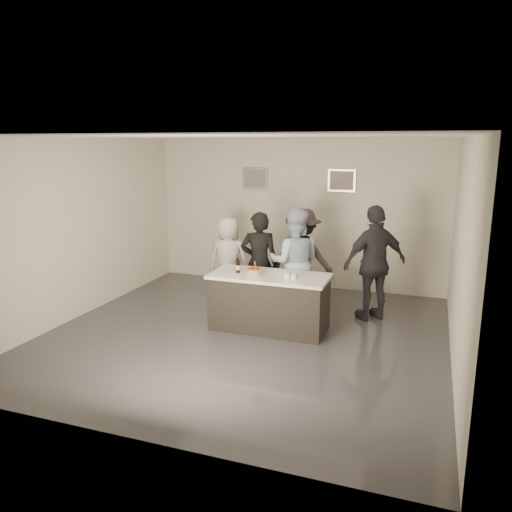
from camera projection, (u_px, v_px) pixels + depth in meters
name	position (u px, v px, depth m)	size (l,w,h in m)	color
floor	(245.00, 335.00, 7.77)	(6.00, 6.00, 0.00)	#3D3D42
ceiling	(244.00, 137.00, 7.10)	(6.00, 6.00, 0.00)	white
wall_back	(297.00, 214.00, 10.19)	(6.00, 0.04, 3.00)	beige
wall_front	(132.00, 298.00, 4.68)	(6.00, 0.04, 3.00)	beige
wall_left	(79.00, 229.00, 8.41)	(0.04, 6.00, 3.00)	beige
wall_right	(461.00, 255.00, 6.46)	(0.04, 6.00, 3.00)	beige
picture_left	(255.00, 178.00, 10.30)	(0.54, 0.04, 0.44)	#B2B2B7
picture_right	(342.00, 180.00, 9.71)	(0.54, 0.04, 0.44)	#B2B2B7
bar_counter	(269.00, 302.00, 7.92)	(1.86, 0.86, 0.90)	white
cake	(254.00, 272.00, 7.82)	(0.24, 0.24, 0.08)	orange
beer_bottle_a	(238.00, 262.00, 8.07)	(0.07, 0.07, 0.26)	black
beer_bottle_b	(238.00, 265.00, 7.90)	(0.07, 0.07, 0.26)	black
tumbler_cluster	(292.00, 275.00, 7.63)	(0.19, 0.19, 0.08)	orange
candles	(247.00, 278.00, 7.62)	(0.24, 0.08, 0.01)	pink
person_main_black	(259.00, 263.00, 8.61)	(0.65, 0.43, 1.79)	black
person_main_blue	(295.00, 262.00, 8.54)	(0.90, 0.70, 1.85)	silver
person_guest_left	(229.00, 258.00, 9.41)	(0.77, 0.50, 1.57)	silver
person_guest_right	(375.00, 263.00, 8.27)	(1.13, 0.47, 1.93)	#2B2A32
person_guest_back	(302.00, 258.00, 9.01)	(1.15, 0.66, 1.78)	#342D35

